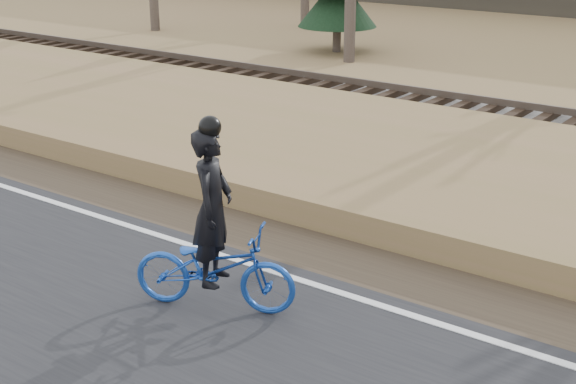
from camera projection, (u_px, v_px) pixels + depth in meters
The scene contains 7 objects.
ground at pixel (13, 199), 13.35m from camera, with size 120.00×120.00×0.00m, color brown.
edge_line at pixel (23, 192), 13.48m from camera, with size 120.00×0.12×0.01m, color silver.
shoulder at pixel (70, 179), 14.26m from camera, with size 120.00×1.60×0.04m, color #473A2B.
embankment at pixel (185, 132), 16.48m from camera, with size 120.00×5.00×0.44m, color brown.
ballast at pixel (292, 98), 19.38m from camera, with size 120.00×3.00×0.45m, color slate.
railroad at pixel (292, 85), 19.27m from camera, with size 120.00×2.40×0.29m.
cyclist at pixel (214, 250), 9.41m from camera, with size 2.08×1.40×2.37m.
Camera 1 is at (11.04, -7.47, 4.64)m, focal length 50.00 mm.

